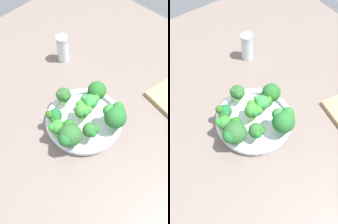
# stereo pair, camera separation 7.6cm
# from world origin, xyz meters

# --- Properties ---
(ground_plane) EXTENTS (1.30, 1.30, 0.03)m
(ground_plane) POSITION_xyz_m (0.00, 0.00, -0.01)
(ground_plane) COLOR #70615A
(bowl) EXTENTS (0.24, 0.24, 0.03)m
(bowl) POSITION_xyz_m (-0.02, 0.03, 0.02)
(bowl) COLOR white
(bowl) RESTS_ON ground_plane
(broccoli_floret_0) EXTENTS (0.05, 0.05, 0.06)m
(broccoli_floret_0) POSITION_xyz_m (-0.03, 0.06, 0.07)
(broccoli_floret_0) COLOR #79BD56
(broccoli_floret_0) RESTS_ON bowl
(broccoli_floret_1) EXTENTS (0.06, 0.06, 0.06)m
(broccoli_floret_1) POSITION_xyz_m (-0.04, 0.11, 0.07)
(broccoli_floret_1) COLOR #84C05D
(broccoli_floret_1) RESTS_ON bowl
(broccoli_floret_2) EXTENTS (0.05, 0.05, 0.05)m
(broccoli_floret_2) POSITION_xyz_m (0.04, -0.01, 0.06)
(broccoli_floret_2) COLOR #92C96B
(broccoli_floret_2) RESTS_ON bowl
(broccoli_floret_3) EXTENTS (0.08, 0.07, 0.08)m
(broccoli_floret_3) POSITION_xyz_m (0.06, 0.07, 0.08)
(broccoli_floret_3) COLOR #A2D774
(broccoli_floret_3) RESTS_ON bowl
(broccoli_floret_4) EXTENTS (0.05, 0.05, 0.06)m
(broccoli_floret_4) POSITION_xyz_m (-0.02, 0.02, 0.07)
(broccoli_floret_4) COLOR #92CD61
(broccoli_floret_4) RESTS_ON bowl
(broccoli_floret_5) EXTENTS (0.04, 0.05, 0.05)m
(broccoli_floret_5) POSITION_xyz_m (-0.07, -0.05, 0.06)
(broccoli_floret_5) COLOR #8BC26A
(broccoli_floret_5) RESTS_ON bowl
(broccoli_floret_6) EXTENTS (0.05, 0.05, 0.06)m
(broccoli_floret_6) POSITION_xyz_m (-0.11, 0.02, 0.06)
(broccoli_floret_6) COLOR #97DB61
(broccoli_floret_6) RESTS_ON bowl
(broccoli_floret_7) EXTENTS (0.05, 0.05, 0.06)m
(broccoli_floret_7) POSITION_xyz_m (-0.03, -0.07, 0.07)
(broccoli_floret_7) COLOR #78C24D
(broccoli_floret_7) RESTS_ON bowl
(broccoli_floret_8) EXTENTS (0.07, 0.07, 0.08)m
(broccoli_floret_8) POSITION_xyz_m (0.01, -0.06, 0.07)
(broccoli_floret_8) COLOR #80BF58
(broccoli_floret_8) RESTS_ON bowl
(pepper_shaker) EXTENTS (0.04, 0.04, 0.10)m
(pepper_shaker) POSITION_xyz_m (-0.27, 0.17, 0.05)
(pepper_shaker) COLOR silver
(pepper_shaker) RESTS_ON ground_plane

